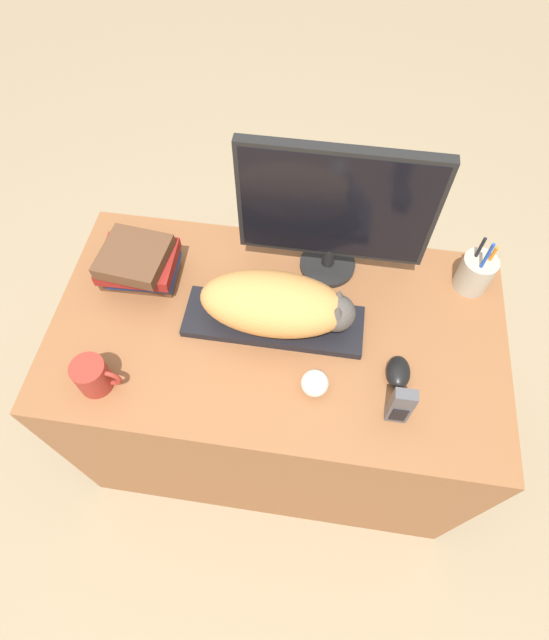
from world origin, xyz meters
TOP-DOWN VIEW (x-y plane):
  - ground_plane at (0.00, 0.00)m, footprint 12.00×12.00m
  - desk at (0.00, 0.34)m, footprint 1.23×0.68m
  - keyboard at (-0.01, 0.35)m, footprint 0.48×0.15m
  - cat at (0.00, 0.35)m, footprint 0.40×0.18m
  - monitor at (0.11, 0.56)m, footprint 0.50×0.16m
  - computer_mouse at (0.32, 0.24)m, footprint 0.06×0.09m
  - coffee_mug at (-0.42, 0.11)m, footprint 0.12×0.09m
  - pen_cup at (0.52, 0.56)m, footprint 0.09×0.09m
  - baseball at (0.12, 0.18)m, footprint 0.07×0.07m
  - phone at (0.32, 0.13)m, footprint 0.05×0.03m
  - book_stack at (-0.40, 0.45)m, footprint 0.22×0.19m

SIDE VIEW (x-z plane):
  - ground_plane at x=0.00m, z-range 0.00..0.00m
  - desk at x=0.00m, z-range 0.00..0.75m
  - keyboard at x=-0.01m, z-range 0.75..0.78m
  - computer_mouse at x=0.32m, z-range 0.75..0.79m
  - baseball at x=0.12m, z-range 0.75..0.82m
  - coffee_mug at x=-0.42m, z-range 0.75..0.84m
  - pen_cup at x=0.52m, z-range 0.71..0.91m
  - book_stack at x=-0.40m, z-range 0.75..0.88m
  - phone at x=0.32m, z-range 0.75..0.89m
  - cat at x=0.00m, z-range 0.77..0.92m
  - monitor at x=0.11m, z-range 0.77..1.19m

